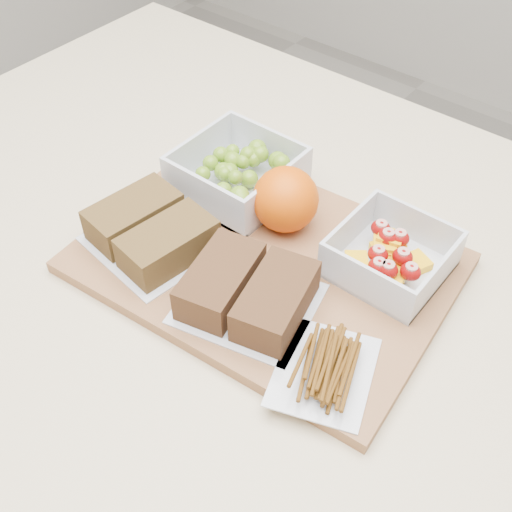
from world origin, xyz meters
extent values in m
cube|color=beige|center=(0.00, 0.00, 0.45)|extent=(1.20, 0.90, 0.90)
cube|color=#97653E|center=(0.02, 0.02, 0.91)|extent=(0.44, 0.33, 0.02)
cube|color=silver|center=(-0.08, 0.10, 0.92)|extent=(0.14, 0.14, 0.01)
cube|color=silver|center=(-0.08, 0.16, 0.95)|extent=(0.14, 0.01, 0.06)
cube|color=silver|center=(-0.08, 0.03, 0.95)|extent=(0.14, 0.01, 0.06)
cube|color=silver|center=(-0.02, 0.10, 0.95)|extent=(0.01, 0.13, 0.06)
cube|color=silver|center=(-0.15, 0.10, 0.95)|extent=(0.01, 0.13, 0.06)
sphere|color=olive|center=(-0.09, 0.09, 0.94)|extent=(0.02, 0.02, 0.02)
sphere|color=olive|center=(-0.12, 0.09, 0.95)|extent=(0.02, 0.02, 0.02)
sphere|color=olive|center=(-0.09, 0.13, 0.95)|extent=(0.02, 0.02, 0.02)
sphere|color=olive|center=(-0.07, 0.10, 0.94)|extent=(0.02, 0.02, 0.02)
sphere|color=olive|center=(-0.12, 0.11, 0.95)|extent=(0.02, 0.02, 0.02)
sphere|color=olive|center=(-0.09, 0.09, 0.94)|extent=(0.02, 0.02, 0.02)
sphere|color=olive|center=(-0.11, 0.12, 0.95)|extent=(0.02, 0.02, 0.02)
sphere|color=olive|center=(-0.04, 0.05, 0.95)|extent=(0.03, 0.03, 0.03)
sphere|color=olive|center=(-0.06, 0.14, 0.95)|extent=(0.02, 0.02, 0.02)
sphere|color=olive|center=(-0.09, 0.14, 0.95)|extent=(0.02, 0.02, 0.02)
sphere|color=olive|center=(-0.11, 0.06, 0.95)|extent=(0.02, 0.02, 0.02)
sphere|color=olive|center=(-0.04, 0.14, 0.95)|extent=(0.02, 0.02, 0.02)
sphere|color=olive|center=(-0.07, 0.06, 0.94)|extent=(0.02, 0.02, 0.02)
sphere|color=olive|center=(-0.08, 0.13, 0.95)|extent=(0.02, 0.02, 0.02)
sphere|color=olive|center=(-0.10, 0.11, 0.95)|extent=(0.02, 0.02, 0.02)
sphere|color=olive|center=(-0.08, 0.14, 0.95)|extent=(0.02, 0.02, 0.02)
sphere|color=olive|center=(-0.04, 0.05, 0.95)|extent=(0.02, 0.02, 0.02)
sphere|color=olive|center=(-0.03, 0.05, 0.93)|extent=(0.02, 0.02, 0.02)
sphere|color=olive|center=(-0.09, 0.12, 0.95)|extent=(0.02, 0.02, 0.02)
sphere|color=olive|center=(-0.09, 0.08, 0.94)|extent=(0.02, 0.02, 0.02)
sphere|color=olive|center=(-0.09, 0.14, 0.94)|extent=(0.02, 0.02, 0.02)
sphere|color=olive|center=(-0.07, 0.08, 0.95)|extent=(0.02, 0.02, 0.02)
sphere|color=olive|center=(-0.10, 0.09, 0.94)|extent=(0.02, 0.02, 0.02)
cube|color=silver|center=(0.15, 0.09, 0.92)|extent=(0.12, 0.12, 0.00)
cube|color=silver|center=(0.15, 0.15, 0.94)|extent=(0.12, 0.00, 0.05)
cube|color=silver|center=(0.15, 0.04, 0.94)|extent=(0.12, 0.00, 0.05)
cube|color=silver|center=(0.20, 0.09, 0.94)|extent=(0.00, 0.11, 0.05)
cube|color=silver|center=(0.09, 0.09, 0.94)|extent=(0.00, 0.11, 0.05)
cube|color=#EDAC0D|center=(0.15, 0.08, 0.93)|extent=(0.03, 0.04, 0.01)
cube|color=#EDAC0D|center=(0.13, 0.12, 0.93)|extent=(0.04, 0.05, 0.01)
cube|color=#EDAC0D|center=(0.16, 0.10, 0.93)|extent=(0.04, 0.05, 0.01)
cube|color=#EDAC0D|center=(0.17, 0.11, 0.93)|extent=(0.04, 0.04, 0.01)
cube|color=#EDAC0D|center=(0.13, 0.11, 0.94)|extent=(0.04, 0.04, 0.01)
cube|color=#EDAC0D|center=(0.13, 0.11, 0.94)|extent=(0.03, 0.03, 0.01)
cube|color=#EDAC0D|center=(0.12, 0.06, 0.94)|extent=(0.04, 0.04, 0.01)
cube|color=#EDAC0D|center=(0.16, 0.07, 0.93)|extent=(0.03, 0.03, 0.01)
cube|color=#EDAC0D|center=(0.13, 0.10, 0.93)|extent=(0.04, 0.04, 0.01)
ellipsoid|color=#900B07|center=(0.16, 0.09, 0.95)|extent=(0.02, 0.02, 0.02)
ellipsoid|color=#900B07|center=(0.16, 0.07, 0.95)|extent=(0.02, 0.02, 0.02)
ellipsoid|color=#900B07|center=(0.12, 0.12, 0.95)|extent=(0.02, 0.02, 0.02)
ellipsoid|color=#900B07|center=(0.18, 0.08, 0.95)|extent=(0.02, 0.02, 0.02)
ellipsoid|color=#900B07|center=(0.13, 0.11, 0.95)|extent=(0.02, 0.02, 0.02)
ellipsoid|color=#900B07|center=(0.15, 0.06, 0.95)|extent=(0.02, 0.02, 0.02)
ellipsoid|color=#900B07|center=(0.14, 0.08, 0.95)|extent=(0.02, 0.02, 0.02)
ellipsoid|color=#900B07|center=(0.14, 0.12, 0.95)|extent=(0.02, 0.02, 0.02)
sphere|color=#EB5605|center=(0.01, 0.08, 0.96)|extent=(0.08, 0.08, 0.08)
cube|color=silver|center=(-0.10, -0.05, 0.92)|extent=(0.16, 0.15, 0.00)
cube|color=brown|center=(-0.13, -0.04, 0.94)|extent=(0.07, 0.12, 0.04)
cube|color=brown|center=(-0.07, -0.05, 0.94)|extent=(0.07, 0.12, 0.04)
cube|color=silver|center=(0.05, -0.05, 0.92)|extent=(0.17, 0.16, 0.00)
cube|color=#50321B|center=(0.02, -0.06, 0.94)|extent=(0.08, 0.12, 0.04)
cube|color=#50321B|center=(0.08, -0.04, 0.94)|extent=(0.08, 0.12, 0.04)
cube|color=silver|center=(0.17, -0.07, 0.92)|extent=(0.13, 0.14, 0.00)
camera|label=1|loc=(0.34, -0.40, 1.46)|focal=45.00mm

